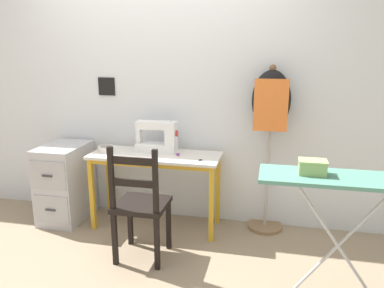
# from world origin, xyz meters

# --- Properties ---
(ground_plane) EXTENTS (14.00, 14.00, 0.00)m
(ground_plane) POSITION_xyz_m (0.00, 0.00, 0.00)
(ground_plane) COLOR gray
(wall_back) EXTENTS (10.00, 0.06, 2.55)m
(wall_back) POSITION_xyz_m (-0.00, 0.52, 1.28)
(wall_back) COLOR silver
(wall_back) RESTS_ON ground_plane
(sewing_table) EXTENTS (1.19, 0.45, 0.70)m
(sewing_table) POSITION_xyz_m (0.00, 0.21, 0.61)
(sewing_table) COLOR silver
(sewing_table) RESTS_ON ground_plane
(sewing_machine) EXTENTS (0.39, 0.16, 0.31)m
(sewing_machine) POSITION_xyz_m (0.01, 0.31, 0.84)
(sewing_machine) COLOR white
(sewing_machine) RESTS_ON sewing_table
(fabric_bowl) EXTENTS (0.15, 0.15, 0.05)m
(fabric_bowl) POSITION_xyz_m (-0.48, 0.22, 0.73)
(fabric_bowl) COLOR silver
(fabric_bowl) RESTS_ON sewing_table
(scissors) EXTENTS (0.15, 0.07, 0.01)m
(scissors) POSITION_xyz_m (0.47, 0.11, 0.71)
(scissors) COLOR silver
(scissors) RESTS_ON sewing_table
(thread_spool_near_machine) EXTENTS (0.03, 0.03, 0.04)m
(thread_spool_near_machine) POSITION_xyz_m (0.22, 0.21, 0.72)
(thread_spool_near_machine) COLOR purple
(thread_spool_near_machine) RESTS_ON sewing_table
(wooden_chair) EXTENTS (0.40, 0.38, 0.95)m
(wooden_chair) POSITION_xyz_m (0.06, -0.35, 0.45)
(wooden_chair) COLOR black
(wooden_chair) RESTS_ON ground_plane
(filing_cabinet) EXTENTS (0.38, 0.57, 0.74)m
(filing_cabinet) POSITION_xyz_m (-0.91, 0.19, 0.37)
(filing_cabinet) COLOR #B7B7BC
(filing_cabinet) RESTS_ON ground_plane
(dress_form) EXTENTS (0.33, 0.32, 1.51)m
(dress_form) POSITION_xyz_m (1.01, 0.39, 1.11)
(dress_form) COLOR #846647
(dress_form) RESTS_ON ground_plane
(ironing_board) EXTENTS (1.01, 0.33, 0.89)m
(ironing_board) POSITION_xyz_m (1.47, -0.63, 0.83)
(ironing_board) COLOR #518E7A
(ironing_board) RESTS_ON ground_plane
(storage_box) EXTENTS (0.17, 0.12, 0.09)m
(storage_box) POSITION_xyz_m (1.28, -0.62, 0.93)
(storage_box) COLOR #8EB266
(storage_box) RESTS_ON ironing_board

